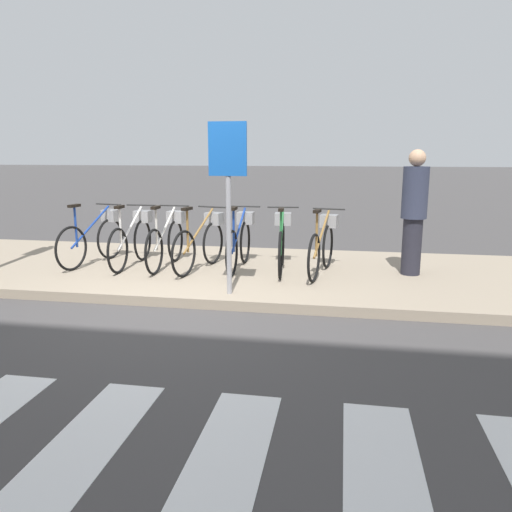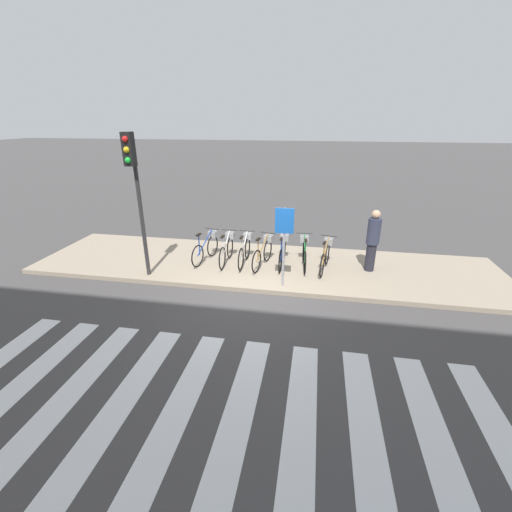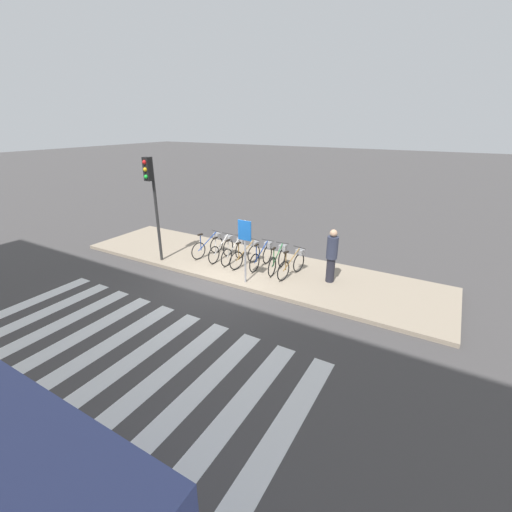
% 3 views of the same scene
% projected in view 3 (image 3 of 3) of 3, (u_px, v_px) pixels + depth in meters
% --- Properties ---
extents(ground_plane, '(120.00, 120.00, 0.00)m').
position_uv_depth(ground_plane, '(223.00, 284.00, 10.78)').
color(ground_plane, '#423F3F').
extents(sidewalk, '(13.08, 3.22, 0.12)m').
position_uv_depth(sidewalk, '(249.00, 265.00, 12.05)').
color(sidewalk, gray).
rests_on(sidewalk, ground_plane).
extents(road_crosswalk, '(8.55, 8.00, 0.01)m').
position_uv_depth(road_crosswalk, '(26.00, 414.00, 6.00)').
color(road_crosswalk, silver).
rests_on(road_crosswalk, ground_plane).
extents(parked_bicycle_0, '(0.48, 1.49, 0.93)m').
position_uv_depth(parked_bicycle_0, '(210.00, 245.00, 12.64)').
color(parked_bicycle_0, black).
rests_on(parked_bicycle_0, sidewalk).
extents(parked_bicycle_1, '(0.46, 1.51, 0.93)m').
position_uv_depth(parked_bicycle_1, '(223.00, 248.00, 12.33)').
color(parked_bicycle_1, black).
rests_on(parked_bicycle_1, sidewalk).
extents(parked_bicycle_2, '(0.46, 1.51, 0.93)m').
position_uv_depth(parked_bicycle_2, '(235.00, 250.00, 12.10)').
color(parked_bicycle_2, black).
rests_on(parked_bicycle_2, sidewalk).
extents(parked_bicycle_3, '(0.49, 1.49, 0.93)m').
position_uv_depth(parked_bicycle_3, '(247.00, 254.00, 11.78)').
color(parked_bicycle_3, black).
rests_on(parked_bicycle_3, sidewalk).
extents(parked_bicycle_4, '(0.46, 1.51, 0.93)m').
position_uv_depth(parked_bicycle_4, '(263.00, 255.00, 11.65)').
color(parked_bicycle_4, black).
rests_on(parked_bicycle_4, sidewalk).
extents(parked_bicycle_5, '(0.46, 1.51, 0.93)m').
position_uv_depth(parked_bicycle_5, '(278.00, 258.00, 11.37)').
color(parked_bicycle_5, black).
rests_on(parked_bicycle_5, sidewalk).
extents(parked_bicycle_6, '(0.46, 1.50, 0.93)m').
position_uv_depth(parked_bicycle_6, '(293.00, 263.00, 11.01)').
color(parked_bicycle_6, black).
rests_on(parked_bicycle_6, sidewalk).
extents(pedestrian, '(0.34, 0.34, 1.69)m').
position_uv_depth(pedestrian, '(332.00, 255.00, 10.39)').
color(pedestrian, '#23232D').
rests_on(pedestrian, sidewalk).
extents(traffic_light, '(0.24, 0.40, 3.61)m').
position_uv_depth(traffic_light, '(152.00, 189.00, 11.34)').
color(traffic_light, '#2D2D2D').
rests_on(traffic_light, sidewalk).
extents(sign_post, '(0.44, 0.07, 1.99)m').
position_uv_depth(sign_post, '(245.00, 241.00, 10.15)').
color(sign_post, '#99999E').
rests_on(sign_post, sidewalk).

